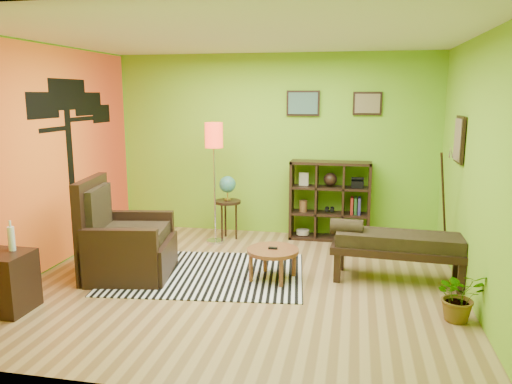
% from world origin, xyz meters
% --- Properties ---
extents(ground, '(5.00, 5.00, 0.00)m').
position_xyz_m(ground, '(0.00, 0.00, 0.00)').
color(ground, tan).
rests_on(ground, ground).
extents(room_shell, '(5.04, 4.54, 2.82)m').
position_xyz_m(room_shell, '(-0.09, 0.01, 1.80)').
color(room_shell, '#7EC225').
rests_on(room_shell, ground).
extents(zebra_rug, '(2.55, 1.92, 0.01)m').
position_xyz_m(zebra_rug, '(-0.50, 0.20, 0.01)').
color(zebra_rug, white).
rests_on(zebra_rug, ground).
extents(coffee_table, '(0.62, 0.62, 0.40)m').
position_xyz_m(coffee_table, '(0.34, 0.18, 0.33)').
color(coffee_table, brown).
rests_on(coffee_table, ground).
extents(armchair, '(1.13, 1.13, 1.20)m').
position_xyz_m(armchair, '(-1.47, -0.02, 0.36)').
color(armchair, black).
rests_on(armchair, ground).
extents(side_cabinet, '(0.52, 0.47, 0.93)m').
position_xyz_m(side_cabinet, '(-2.20, -1.22, 0.31)').
color(side_cabinet, black).
rests_on(side_cabinet, ground).
extents(floor_lamp, '(0.27, 0.27, 1.79)m').
position_xyz_m(floor_lamp, '(-0.76, 1.53, 1.45)').
color(floor_lamp, silver).
rests_on(floor_lamp, ground).
extents(globe_table, '(0.40, 0.40, 0.98)m').
position_xyz_m(globe_table, '(-0.62, 1.75, 0.74)').
color(globe_table, black).
rests_on(globe_table, ground).
extents(cube_shelf, '(1.20, 0.35, 1.20)m').
position_xyz_m(cube_shelf, '(0.91, 2.03, 0.60)').
color(cube_shelf, black).
rests_on(cube_shelf, ground).
extents(bench, '(1.59, 0.65, 0.72)m').
position_xyz_m(bench, '(1.75, 0.43, 0.46)').
color(bench, black).
rests_on(bench, ground).
extents(potted_plant, '(0.56, 0.60, 0.40)m').
position_xyz_m(potted_plant, '(2.30, -0.55, 0.20)').
color(potted_plant, '#26661E').
rests_on(potted_plant, ground).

